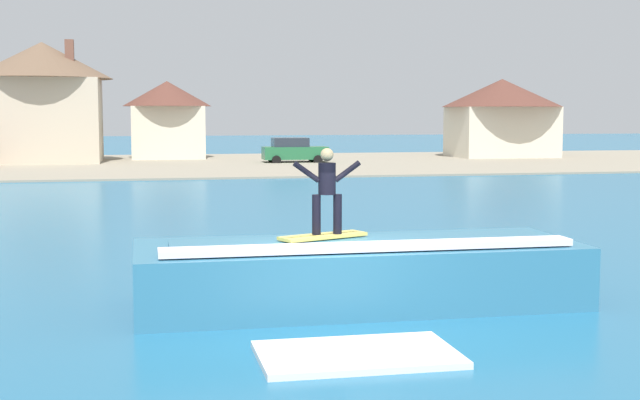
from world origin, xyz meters
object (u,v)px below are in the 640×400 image
surfer (327,186)px  house_small_cottage (167,115)px  surfboard (323,236)px  wave_crest (358,272)px  house_gabled_white (502,112)px  car_far_shore (294,150)px  house_with_chimney (43,96)px

surfer → house_small_cottage: bearing=91.3°
surfboard → wave_crest: bearing=8.8°
house_small_cottage → house_gabled_white: bearing=-5.7°
surfboard → car_far_shore: size_ratio=0.38×
surfboard → house_gabled_white: house_gabled_white is taller
house_gabled_white → house_small_cottage: 26.59m
wave_crest → surfer: surfer is taller
wave_crest → house_with_chimney: size_ratio=0.84×
car_far_shore → wave_crest: bearing=-98.4°
car_far_shore → house_small_cottage: bearing=140.3°
house_small_cottage → house_with_chimney: bearing=-158.9°
house_gabled_white → surfboard: bearing=-116.5°
car_far_shore → house_with_chimney: house_with_chimney is taller
surfer → house_gabled_white: bearing=63.6°
car_far_shore → surfboard: bearing=-99.2°
car_far_shore → house_gabled_white: (17.79, 4.54, 2.78)m
surfboard → house_gabled_white: 56.70m
car_far_shore → house_with_chimney: (-17.49, 3.78, 3.88)m
surfer → house_gabled_white: size_ratio=0.16×
surfboard → house_with_chimney: (-10.00, 49.94, 3.50)m
surfboard → car_far_shore: (7.50, 46.16, -0.38)m
surfer → house_gabled_white: 56.62m
car_far_shore → house_small_cottage: house_small_cottage is taller
wave_crest → surfboard: surfboard is taller
car_far_shore → house_gabled_white: house_gabled_white is taller
surfboard → surfer: bearing=11.1°
wave_crest → house_gabled_white: bearing=64.1°
surfer → surfboard: bearing=-168.9°
car_far_shore → house_with_chimney: 18.32m
surfer → house_gabled_white: house_gabled_white is taller
house_with_chimney → house_small_cottage: 9.57m
house_with_chimney → house_small_cottage: bearing=21.1°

